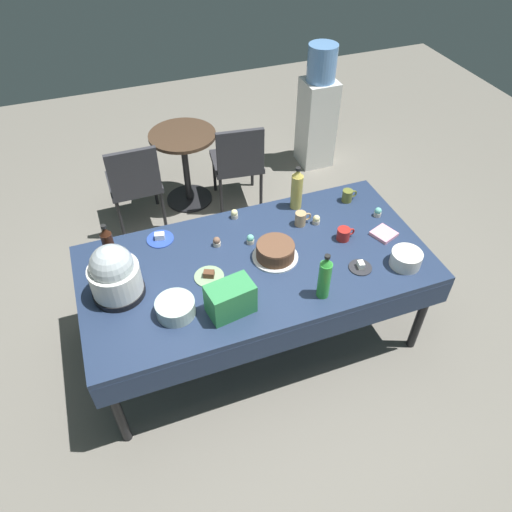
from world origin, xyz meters
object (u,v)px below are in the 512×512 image
Objects in this scene: glass_salad_bowl at (175,308)px; ceramic_snack_bowl at (406,259)px; cupcake_rose at (234,214)px; water_cooler at (318,111)px; slow_cooker at (114,274)px; frosted_layer_cake at (275,251)px; dessert_plate_cobalt at (160,238)px; cupcake_mint at (378,212)px; maroon_chair_left at (134,180)px; cupcake_cocoa at (250,239)px; cupcake_vanilla at (316,220)px; soda_carton at (230,299)px; coffee_mug_tan at (301,219)px; round_cafe_table at (185,156)px; potluck_table at (256,269)px; coffee_mug_olive at (348,196)px; soda_bottle_lime_soda at (325,277)px; soda_bottle_cola at (108,243)px; dessert_plate_charcoal at (360,267)px; dessert_plate_sage at (209,276)px; coffee_mug_red at (344,234)px; cupcake_berry at (217,242)px; soda_bottle_ginger_ale at (297,189)px; maroon_chair_right at (238,160)px.

ceramic_snack_bowl reaches higher than glass_salad_bowl.
water_cooler reaches higher than cupcake_rose.
frosted_layer_cake is at bearing -1.75° from slow_cooker.
cupcake_mint is (1.48, -0.27, 0.02)m from dessert_plate_cobalt.
ceramic_snack_bowl is at bearing -53.12° from maroon_chair_left.
cupcake_cocoa and cupcake_vanilla have the same top height.
water_cooler reaches higher than soda_carton.
slow_cooker is 1.61m from maroon_chair_left.
ceramic_snack_bowl is 0.49m from cupcake_mint.
maroon_chair_left is (0.30, 1.52, -0.42)m from slow_cooker.
slow_cooker reaches higher than soda_carton.
round_cafe_table is at bearing 106.87° from coffee_mug_tan.
coffee_mug_olive is at bearing 23.76° from potluck_table.
dessert_plate_cobalt is 0.56× the size of soda_bottle_lime_soda.
soda_bottle_cola is 1.67m from round_cafe_table.
cupcake_rose is at bearing 136.69° from ceramic_snack_bowl.
frosted_layer_cake is 1.13× the size of soda_carton.
soda_bottle_lime_soda is (0.80, -0.81, 0.14)m from dessert_plate_cobalt.
dessert_plate_charcoal is 0.94m from dessert_plate_sage.
soda_bottle_cola reaches higher than glass_salad_bowl.
coffee_mug_red reaches higher than round_cafe_table.
dessert_plate_charcoal is 0.37m from soda_bottle_lime_soda.
dessert_plate_charcoal is (0.59, -0.28, 0.07)m from potluck_table.
coffee_mug_tan is (-0.43, -0.13, 0.00)m from coffee_mug_olive.
cupcake_vanilla is (0.52, 0.21, 0.09)m from potluck_table.
cupcake_mint is at bearing -4.50° from cupcake_berry.
glass_salad_bowl is 1.23m from soda_bottle_ginger_ale.
frosted_layer_cake is 2.57× the size of coffee_mug_olive.
soda_carton reaches higher than maroon_chair_right.
cupcake_mint is at bearing -10.51° from dessert_plate_cobalt.
coffee_mug_tan is (-0.18, 0.52, 0.04)m from dessert_plate_charcoal.
water_cooler is (1.36, 1.80, -0.19)m from cupcake_cocoa.
cupcake_berry is 0.60m from coffee_mug_tan.
soda_bottle_lime_soda is 0.85m from soda_bottle_ginger_ale.
soda_bottle_cola reaches higher than frosted_layer_cake.
water_cooler is at bearing 60.88° from coffee_mug_tan.
potluck_table is at bearing -156.24° from coffee_mug_olive.
maroon_chair_left is (-0.56, 1.08, -0.29)m from cupcake_rose.
round_cafe_table is at bearing -171.64° from water_cooler.
frosted_layer_cake reaches higher than cupcake_berry.
coffee_mug_red is (1.19, 0.24, -0.01)m from glass_salad_bowl.
dessert_plate_sage is 1.22m from coffee_mug_olive.
cupcake_cocoa is at bearing -11.04° from soda_bottle_cola.
soda_carton reaches higher than dessert_plate_sage.
cupcake_mint is (1.14, -0.09, 0.00)m from cupcake_berry.
cupcake_cocoa is 1.44m from maroon_chair_right.
frosted_layer_cake reaches higher than potluck_table.
water_cooler is at bearing 53.04° from cupcake_cocoa.
dessert_plate_cobalt is at bearing 134.45° from soda_bottle_lime_soda.
soda_bottle_cola reaches higher than cupcake_cocoa.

